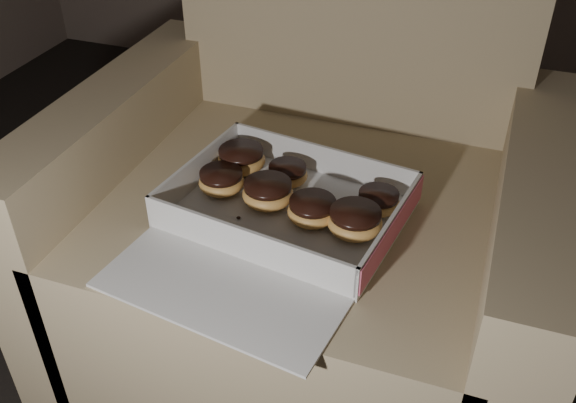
{
  "coord_description": "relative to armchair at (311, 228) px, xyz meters",
  "views": [
    {
      "loc": [
        -0.21,
        0.06,
        1.06
      ],
      "look_at": [
        -0.5,
        0.87,
        0.44
      ],
      "focal_mm": 40.0,
      "sensor_mm": 36.0,
      "label": 1
    }
  ],
  "objects": [
    {
      "name": "donut_d",
      "position": [
        0.04,
        -0.14,
        0.15
      ],
      "size": [
        0.08,
        0.08,
        0.04
      ],
      "color": "#EBA152",
      "rests_on": "bakery_box"
    },
    {
      "name": "bakery_box",
      "position": [
        -0.01,
        -0.17,
        0.13
      ],
      "size": [
        0.42,
        0.48,
        0.06
      ],
      "rotation": [
        0.0,
        0.0,
        -0.15
      ],
      "color": "silver",
      "rests_on": "armchair"
    },
    {
      "name": "crumb_a",
      "position": [
        -0.07,
        -0.17,
        0.13
      ],
      "size": [
        0.01,
        0.01,
        0.0
      ],
      "primitive_type": "ellipsoid",
      "color": "black",
      "rests_on": "bakery_box"
    },
    {
      "name": "donut_e",
      "position": [
        0.14,
        -0.08,
        0.15
      ],
      "size": [
        0.07,
        0.07,
        0.04
      ],
      "color": "#EBA152",
      "rests_on": "bakery_box"
    },
    {
      "name": "crumb_c",
      "position": [
        -0.13,
        -0.2,
        0.13
      ],
      "size": [
        0.01,
        0.01,
        0.0
      ],
      "primitive_type": "ellipsoid",
      "color": "black",
      "rests_on": "bakery_box"
    },
    {
      "name": "donut_a",
      "position": [
        -0.13,
        -0.11,
        0.15
      ],
      "size": [
        0.08,
        0.08,
        0.04
      ],
      "color": "#EBA152",
      "rests_on": "bakery_box"
    },
    {
      "name": "armchair",
      "position": [
        0.0,
        0.0,
        0.0
      ],
      "size": [
        0.87,
        0.74,
        0.91
      ],
      "color": "#957F5F",
      "rests_on": "floor"
    },
    {
      "name": "donut_f",
      "position": [
        -0.04,
        -0.12,
        0.15
      ],
      "size": [
        0.09,
        0.09,
        0.04
      ],
      "color": "#EBA152",
      "rests_on": "bakery_box"
    },
    {
      "name": "donut_c",
      "position": [
        0.12,
        -0.15,
        0.15
      ],
      "size": [
        0.09,
        0.09,
        0.04
      ],
      "color": "#EBA152",
      "rests_on": "bakery_box"
    },
    {
      "name": "crumb_b",
      "position": [
        -0.06,
        -0.21,
        0.13
      ],
      "size": [
        0.01,
        0.01,
        0.0
      ],
      "primitive_type": "ellipsoid",
      "color": "black",
      "rests_on": "bakery_box"
    },
    {
      "name": "donut_g",
      "position": [
        -0.12,
        -0.04,
        0.15
      ],
      "size": [
        0.09,
        0.09,
        0.04
      ],
      "color": "#EBA152",
      "rests_on": "bakery_box"
    },
    {
      "name": "donut_b",
      "position": [
        -0.03,
        -0.05,
        0.15
      ],
      "size": [
        0.07,
        0.07,
        0.04
      ],
      "color": "#EBA152",
      "rests_on": "bakery_box"
    }
  ]
}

